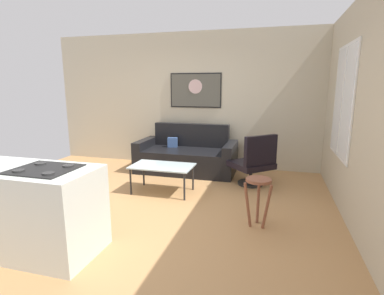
% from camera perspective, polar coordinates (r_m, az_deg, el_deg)
% --- Properties ---
extents(ground, '(6.40, 6.40, 0.04)m').
position_cam_1_polar(ground, '(4.50, -7.76, -11.03)').
color(ground, tan).
extents(back_wall, '(6.40, 0.05, 2.80)m').
position_cam_1_polar(back_wall, '(6.45, 0.49, 8.94)').
color(back_wall, '#BDB399').
rests_on(back_wall, ground).
extents(right_wall, '(0.05, 6.40, 2.80)m').
position_cam_1_polar(right_wall, '(4.22, 28.70, 6.08)').
color(right_wall, '#C0B296').
rests_on(right_wall, ground).
extents(couch, '(1.95, 0.96, 0.93)m').
position_cam_1_polar(couch, '(6.07, -0.96, -1.73)').
color(couch, black).
rests_on(couch, ground).
extents(coffee_table, '(0.99, 0.58, 0.45)m').
position_cam_1_polar(coffee_table, '(4.86, -5.67, -3.83)').
color(coffee_table, silver).
rests_on(coffee_table, ground).
extents(armchair, '(0.88, 0.87, 0.91)m').
position_cam_1_polar(armchair, '(5.25, 11.74, -2.73)').
color(armchair, black).
rests_on(armchair, ground).
extents(bar_stool, '(0.36, 0.35, 0.61)m').
position_cam_1_polar(bar_stool, '(3.75, 12.47, -7.83)').
color(bar_stool, brown).
rests_on(bar_stool, ground).
extents(kitchen_counter, '(1.52, 0.72, 0.92)m').
position_cam_1_polar(kitchen_counter, '(3.62, -28.90, -10.19)').
color(kitchen_counter, silver).
rests_on(kitchen_counter, ground).
extents(wall_painting, '(1.10, 0.03, 0.72)m').
position_cam_1_polar(wall_painting, '(6.39, 0.67, 10.81)').
color(wall_painting, black).
extents(window, '(0.03, 1.25, 1.59)m').
position_cam_1_polar(window, '(4.79, 26.76, 7.75)').
color(window, silver).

